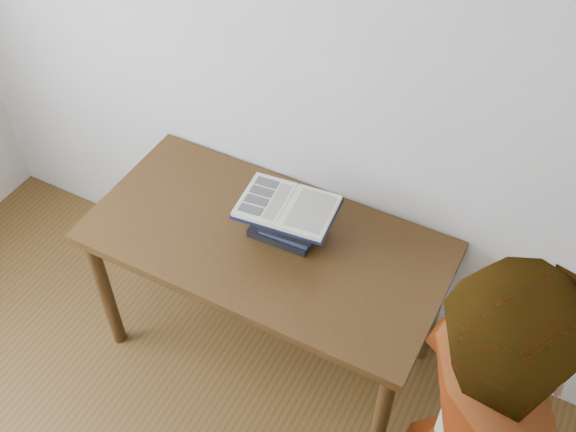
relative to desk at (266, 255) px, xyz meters
The scene contains 3 objects.
desk is the anchor object (origin of this frame).
book_stack 0.19m from the desk, 44.07° to the left, with size 0.28×0.21×0.15m.
open_book 0.27m from the desk, 42.14° to the left, with size 0.39×0.29×0.03m.
Camera 1 is at (0.99, -0.14, 2.75)m, focal length 42.00 mm.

